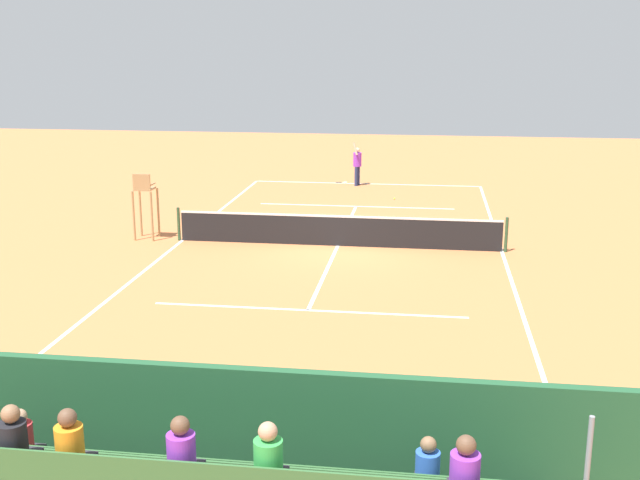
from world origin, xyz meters
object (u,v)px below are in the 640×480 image
tennis_player (357,163)px  tennis_ball_near (394,199)px  tennis_net (338,230)px  equipment_bag (266,468)px  umpire_chair (145,199)px  courtside_bench (370,448)px  tennis_racket (344,182)px

tennis_player → tennis_ball_near: tennis_player is taller
tennis_net → equipment_bag: (-0.53, 13.40, -0.32)m
equipment_bag → tennis_player: tennis_player is taller
tennis_net → tennis_ball_near: size_ratio=156.06×
umpire_chair → tennis_player: umpire_chair is taller
equipment_bag → tennis_ball_near: (-0.87, -21.03, -0.15)m
tennis_net → umpire_chair: umpire_chair is taller
tennis_net → equipment_bag: size_ratio=11.44×
courtside_bench → tennis_racket: 24.62m
tennis_net → tennis_player: (0.38, -10.54, 0.51)m
tennis_player → tennis_ball_near: 3.55m
tennis_racket → equipment_bag: bearing=93.6°
courtside_bench → tennis_player: 23.93m
equipment_bag → courtside_bench: bearing=-175.1°
tennis_racket → tennis_ball_near: bearing=124.5°
tennis_racket → tennis_ball_near: tennis_ball_near is taller
equipment_bag → tennis_racket: (1.55, -24.56, -0.16)m
courtside_bench → tennis_player: (2.39, -23.81, 0.46)m
umpire_chair → courtside_bench: (-8.22, 13.31, -0.76)m
tennis_net → umpire_chair: (6.20, -0.04, 0.81)m
tennis_player → tennis_racket: tennis_player is taller
equipment_bag → tennis_player: (0.91, -23.94, 0.84)m
umpire_chair → tennis_player: bearing=-119.0°
equipment_bag → tennis_racket: bearing=-86.4°
tennis_net → umpire_chair: 6.25m
tennis_player → tennis_ball_near: bearing=121.5°
umpire_chair → tennis_ball_near: size_ratio=32.42×
umpire_chair → tennis_racket: (-5.18, -11.12, -1.30)m
tennis_net → courtside_bench: bearing=98.6°
umpire_chair → tennis_racket: size_ratio=3.65×
courtside_bench → umpire_chair: bearing=-58.3°
equipment_bag → tennis_player: size_ratio=0.47×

